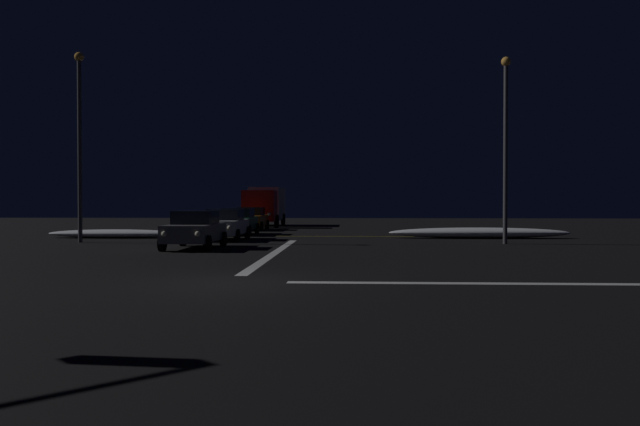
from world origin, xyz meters
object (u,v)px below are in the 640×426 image
(sedan_white, at_px, (225,224))
(streetlamp_left_near, at_px, (80,133))
(streetlamp_right_near, at_px, (506,136))
(box_truck, at_px, (265,205))
(sedan_orange, at_px, (251,218))
(sedan_green, at_px, (238,221))
(sedan_gray, at_px, (195,229))

(sedan_white, bearing_deg, streetlamp_left_near, -161.05)
(streetlamp_right_near, bearing_deg, box_truck, 124.01)
(sedan_white, distance_m, sedan_orange, 11.44)
(sedan_green, height_order, sedan_orange, same)
(box_truck, bearing_deg, sedan_gray, -89.31)
(sedan_white, xyz_separation_m, streetlamp_right_near, (13.52, -2.24, 4.19))
(sedan_white, height_order, streetlamp_left_near, streetlamp_left_near)
(box_truck, bearing_deg, sedan_white, -88.74)
(sedan_white, relative_size, sedan_orange, 1.00)
(sedan_orange, bearing_deg, streetlamp_right_near, -44.40)
(sedan_gray, height_order, box_truck, box_truck)
(sedan_white, bearing_deg, streetlamp_right_near, -9.41)
(sedan_gray, bearing_deg, sedan_orange, 91.12)
(sedan_orange, distance_m, box_truck, 7.01)
(sedan_white, xyz_separation_m, box_truck, (-0.40, 18.39, 0.91))
(box_truck, xyz_separation_m, streetlamp_left_near, (-6.12, -20.63, 3.51))
(sedan_green, distance_m, streetlamp_right_near, 16.26)
(sedan_orange, bearing_deg, sedan_green, -88.31)
(sedan_green, bearing_deg, sedan_gray, -89.19)
(sedan_green, distance_m, streetlamp_left_near, 10.74)
(sedan_gray, distance_m, sedan_green, 11.12)
(box_truck, bearing_deg, streetlamp_right_near, -55.99)
(sedan_white, distance_m, sedan_green, 5.30)
(box_truck, distance_m, streetlamp_left_near, 21.80)
(sedan_orange, relative_size, box_truck, 0.52)
(sedan_gray, distance_m, sedan_orange, 17.26)
(sedan_gray, distance_m, streetlamp_right_near, 14.70)
(sedan_green, distance_m, sedan_orange, 6.14)
(sedan_gray, distance_m, streetlamp_left_near, 8.57)
(sedan_gray, height_order, streetlamp_right_near, streetlamp_right_near)
(box_truck, distance_m, streetlamp_right_near, 25.10)
(sedan_white, height_order, sedan_green, same)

